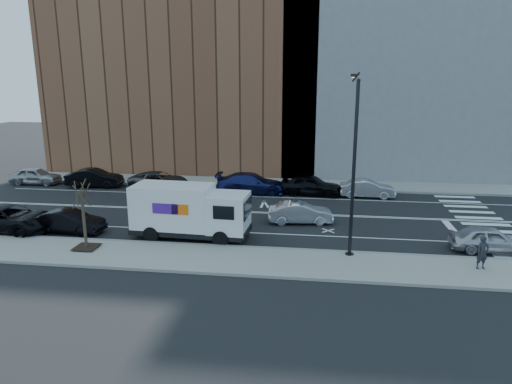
% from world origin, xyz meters
% --- Properties ---
extents(ground, '(120.00, 120.00, 0.00)m').
position_xyz_m(ground, '(0.00, 0.00, 0.00)').
color(ground, black).
rests_on(ground, ground).
extents(sidewalk_near, '(44.00, 3.60, 0.15)m').
position_xyz_m(sidewalk_near, '(0.00, -8.80, 0.07)').
color(sidewalk_near, gray).
rests_on(sidewalk_near, ground).
extents(sidewalk_far, '(44.00, 3.60, 0.15)m').
position_xyz_m(sidewalk_far, '(0.00, 8.80, 0.07)').
color(sidewalk_far, gray).
rests_on(sidewalk_far, ground).
extents(curb_near, '(44.00, 0.25, 0.17)m').
position_xyz_m(curb_near, '(0.00, -7.00, 0.08)').
color(curb_near, gray).
rests_on(curb_near, ground).
extents(curb_far, '(44.00, 0.25, 0.17)m').
position_xyz_m(curb_far, '(0.00, 7.00, 0.08)').
color(curb_far, gray).
rests_on(curb_far, ground).
extents(crosswalk, '(3.00, 14.00, 0.01)m').
position_xyz_m(crosswalk, '(16.00, 0.00, 0.00)').
color(crosswalk, white).
rests_on(crosswalk, ground).
extents(road_markings, '(40.00, 8.60, 0.01)m').
position_xyz_m(road_markings, '(0.00, 0.00, 0.00)').
color(road_markings, white).
rests_on(road_markings, ground).
extents(bldg_brick, '(26.00, 10.00, 22.00)m').
position_xyz_m(bldg_brick, '(-8.00, 15.60, 11.00)').
color(bldg_brick, brown).
rests_on(bldg_brick, ground).
extents(bldg_concrete, '(20.00, 10.00, 26.00)m').
position_xyz_m(bldg_concrete, '(12.00, 15.60, 13.00)').
color(bldg_concrete, slate).
rests_on(bldg_concrete, ground).
extents(streetlight, '(0.44, 4.02, 9.34)m').
position_xyz_m(streetlight, '(7.00, -6.91, 5.08)').
color(streetlight, black).
rests_on(streetlight, ground).
extents(street_tree, '(1.20, 1.20, 3.75)m').
position_xyz_m(street_tree, '(-7.00, -8.40, 1.45)').
color(street_tree, black).
rests_on(street_tree, ground).
extents(fedex_van, '(6.92, 2.71, 3.11)m').
position_xyz_m(fedex_van, '(-2.03, -5.60, 1.63)').
color(fedex_van, black).
rests_on(fedex_van, ground).
extents(far_parked_a, '(4.42, 1.90, 1.49)m').
position_xyz_m(far_parked_a, '(-19.20, 6.05, 0.74)').
color(far_parked_a, '#9C9DA1').
rests_on(far_parked_a, ground).
extents(far_parked_b, '(4.85, 2.09, 1.55)m').
position_xyz_m(far_parked_b, '(-13.60, 5.78, 0.78)').
color(far_parked_b, black).
rests_on(far_parked_b, ground).
extents(far_parked_c, '(5.09, 2.55, 1.38)m').
position_xyz_m(far_parked_c, '(-8.00, 6.09, 0.69)').
color(far_parked_c, '#48494F').
rests_on(far_parked_c, ground).
extents(far_parked_d, '(5.76, 2.57, 1.64)m').
position_xyz_m(far_parked_d, '(-0.00, 5.38, 0.82)').
color(far_parked_d, '#171C51').
rests_on(far_parked_d, ground).
extents(far_parked_e, '(4.91, 2.37, 1.62)m').
position_xyz_m(far_parked_e, '(4.80, 5.45, 0.81)').
color(far_parked_e, black).
rests_on(far_parked_e, ground).
extents(far_parked_f, '(4.22, 1.48, 1.39)m').
position_xyz_m(far_parked_f, '(9.16, 5.31, 0.70)').
color(far_parked_f, silver).
rests_on(far_parked_f, ground).
extents(driving_sedan, '(4.27, 1.95, 1.36)m').
position_xyz_m(driving_sedan, '(4.23, -1.94, 0.68)').
color(driving_sedan, silver).
rests_on(driving_sedan, ground).
extents(near_parked_rear_a, '(4.30, 1.74, 1.39)m').
position_xyz_m(near_parked_rear_a, '(-9.46, -5.67, 0.69)').
color(near_parked_rear_a, black).
rests_on(near_parked_rear_a, ground).
extents(near_parked_rear_b, '(5.89, 2.98, 1.60)m').
position_xyz_m(near_parked_rear_b, '(-13.25, -5.91, 0.80)').
color(near_parked_rear_b, black).
rests_on(near_parked_rear_b, ground).
extents(near_parked_front, '(4.10, 1.71, 1.39)m').
position_xyz_m(near_parked_front, '(14.48, -5.62, 0.69)').
color(near_parked_front, '#BCBCC1').
rests_on(near_parked_front, ground).
extents(pedestrian, '(0.68, 0.54, 1.62)m').
position_xyz_m(pedestrian, '(13.16, -8.42, 0.96)').
color(pedestrian, '#24242A').
rests_on(pedestrian, sidewalk_near).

